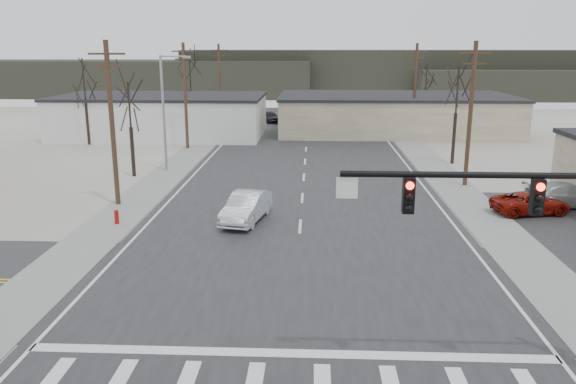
# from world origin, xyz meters

# --- Properties ---
(ground) EXTENTS (140.00, 140.00, 0.00)m
(ground) POSITION_xyz_m (0.00, 0.00, 0.00)
(ground) COLOR silver
(ground) RESTS_ON ground
(main_road) EXTENTS (18.00, 110.00, 0.05)m
(main_road) POSITION_xyz_m (0.00, 15.00, 0.02)
(main_road) COLOR #242426
(main_road) RESTS_ON ground
(cross_road) EXTENTS (90.00, 10.00, 0.04)m
(cross_road) POSITION_xyz_m (0.00, 0.00, 0.02)
(cross_road) COLOR #242426
(cross_road) RESTS_ON ground
(sidewalk_left) EXTENTS (3.00, 90.00, 0.06)m
(sidewalk_left) POSITION_xyz_m (-10.60, 20.00, 0.03)
(sidewalk_left) COLOR gray
(sidewalk_left) RESTS_ON ground
(sidewalk_right) EXTENTS (3.00, 90.00, 0.06)m
(sidewalk_right) POSITION_xyz_m (10.60, 20.00, 0.03)
(sidewalk_right) COLOR gray
(sidewalk_right) RESTS_ON ground
(traffic_signal_mast) EXTENTS (8.95, 0.43, 7.20)m
(traffic_signal_mast) POSITION_xyz_m (7.89, -6.20, 4.67)
(traffic_signal_mast) COLOR black
(traffic_signal_mast) RESTS_ON ground
(fire_hydrant) EXTENTS (0.24, 0.24, 0.87)m
(fire_hydrant) POSITION_xyz_m (-10.20, 8.00, 0.45)
(fire_hydrant) COLOR #A50C0C
(fire_hydrant) RESTS_ON ground
(building_left_far) EXTENTS (22.30, 12.30, 4.50)m
(building_left_far) POSITION_xyz_m (-16.00, 40.00, 2.26)
(building_left_far) COLOR silver
(building_left_far) RESTS_ON ground
(building_right_far) EXTENTS (26.30, 14.30, 4.30)m
(building_right_far) POSITION_xyz_m (10.00, 44.00, 2.15)
(building_right_far) COLOR beige
(building_right_far) RESTS_ON ground
(upole_left_b) EXTENTS (2.20, 0.30, 10.00)m
(upole_left_b) POSITION_xyz_m (-11.50, 12.00, 5.22)
(upole_left_b) COLOR #473121
(upole_left_b) RESTS_ON ground
(upole_left_c) EXTENTS (2.20, 0.30, 10.00)m
(upole_left_c) POSITION_xyz_m (-11.50, 32.00, 5.22)
(upole_left_c) COLOR #473121
(upole_left_c) RESTS_ON ground
(upole_left_d) EXTENTS (2.20, 0.30, 10.00)m
(upole_left_d) POSITION_xyz_m (-11.50, 52.00, 5.22)
(upole_left_d) COLOR #473121
(upole_left_d) RESTS_ON ground
(upole_right_a) EXTENTS (2.20, 0.30, 10.00)m
(upole_right_a) POSITION_xyz_m (11.50, 18.00, 5.22)
(upole_right_a) COLOR #473121
(upole_right_a) RESTS_ON ground
(upole_right_b) EXTENTS (2.20, 0.30, 10.00)m
(upole_right_b) POSITION_xyz_m (11.50, 40.00, 5.22)
(upole_right_b) COLOR #473121
(upole_right_b) RESTS_ON ground
(streetlight_main) EXTENTS (2.40, 0.25, 9.00)m
(streetlight_main) POSITION_xyz_m (-10.80, 22.00, 5.09)
(streetlight_main) COLOR gray
(streetlight_main) RESTS_ON ground
(tree_left_near) EXTENTS (3.30, 3.30, 7.35)m
(tree_left_near) POSITION_xyz_m (-13.00, 20.00, 5.23)
(tree_left_near) COLOR black
(tree_left_near) RESTS_ON ground
(tree_right_mid) EXTENTS (3.74, 3.74, 8.33)m
(tree_right_mid) POSITION_xyz_m (12.50, 26.00, 5.93)
(tree_right_mid) COLOR black
(tree_right_mid) RESTS_ON ground
(tree_left_far) EXTENTS (3.96, 3.96, 8.82)m
(tree_left_far) POSITION_xyz_m (-14.00, 46.00, 6.28)
(tree_left_far) COLOR black
(tree_left_far) RESTS_ON ground
(tree_right_far) EXTENTS (3.52, 3.52, 7.84)m
(tree_right_far) POSITION_xyz_m (15.00, 52.00, 5.58)
(tree_right_far) COLOR black
(tree_right_far) RESTS_ON ground
(tree_left_mid) EXTENTS (3.96, 3.96, 8.82)m
(tree_left_mid) POSITION_xyz_m (-22.00, 34.00, 6.28)
(tree_left_mid) COLOR black
(tree_left_mid) RESTS_ON ground
(hill_left) EXTENTS (70.00, 18.00, 7.00)m
(hill_left) POSITION_xyz_m (-35.00, 92.00, 3.50)
(hill_left) COLOR #333026
(hill_left) RESTS_ON ground
(hill_center) EXTENTS (80.00, 18.00, 9.00)m
(hill_center) POSITION_xyz_m (15.00, 96.00, 4.50)
(hill_center) COLOR #333026
(hill_center) RESTS_ON ground
(hill_right) EXTENTS (60.00, 18.00, 5.50)m
(hill_right) POSITION_xyz_m (50.00, 90.00, 2.75)
(hill_right) COLOR #333026
(hill_right) RESTS_ON ground
(sedan_crossing) EXTENTS (2.64, 5.12, 1.61)m
(sedan_crossing) POSITION_xyz_m (-3.07, 8.89, 0.85)
(sedan_crossing) COLOR #AFB6BB
(sedan_crossing) RESTS_ON main_road
(car_far_a) EXTENTS (2.42, 5.33, 1.51)m
(car_far_a) POSITION_xyz_m (0.70, 49.66, 0.80)
(car_far_a) COLOR black
(car_far_a) RESTS_ON main_road
(car_far_b) EXTENTS (3.07, 4.46, 1.41)m
(car_far_b) POSITION_xyz_m (-4.92, 51.99, 0.75)
(car_far_b) COLOR black
(car_far_b) RESTS_ON main_road
(car_parked_red) EXTENTS (4.84, 2.92, 1.26)m
(car_parked_red) POSITION_xyz_m (13.51, 11.11, 0.66)
(car_parked_red) COLOR maroon
(car_parked_red) RESTS_ON parking_lot
(car_parked_silver) EXTENTS (5.29, 2.60, 1.48)m
(car_parked_silver) POSITION_xyz_m (16.31, 12.69, 0.77)
(car_parked_silver) COLOR gray
(car_parked_silver) RESTS_ON parking_lot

